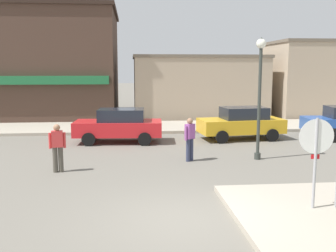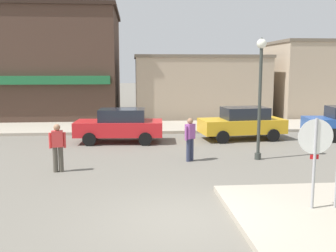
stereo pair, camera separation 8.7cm
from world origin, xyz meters
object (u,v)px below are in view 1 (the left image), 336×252
at_px(parked_car_nearest, 119,125).
at_px(lamp_post, 260,81).
at_px(stop_sign, 316,151).
at_px(pedestrian_crossing_far, 190,138).
at_px(pedestrian_crossing_near, 57,146).
at_px(parked_car_second, 242,123).

bearing_deg(parked_car_nearest, lamp_post, -36.45).
bearing_deg(stop_sign, lamp_post, 85.02).
bearing_deg(pedestrian_crossing_far, pedestrian_crossing_near, -165.96).
bearing_deg(stop_sign, pedestrian_crossing_near, 146.57).
bearing_deg(lamp_post, pedestrian_crossing_near, -170.68).
distance_m(stop_sign, parked_car_nearest, 10.71).
relative_size(parked_car_nearest, pedestrian_crossing_far, 2.54).
relative_size(lamp_post, parked_car_second, 1.09).
xyz_separation_m(parked_car_second, pedestrian_crossing_far, (-3.16, -4.20, 0.06)).
xyz_separation_m(stop_sign, pedestrian_crossing_far, (-2.12, 5.57, -0.65)).
distance_m(stop_sign, lamp_post, 5.81).
distance_m(lamp_post, parked_car_nearest, 6.95).
xyz_separation_m(parked_car_nearest, pedestrian_crossing_near, (-1.87, -5.11, 0.06)).
height_order(stop_sign, lamp_post, lamp_post).
bearing_deg(parked_car_nearest, stop_sign, -63.13).
bearing_deg(lamp_post, stop_sign, -94.98).
height_order(pedestrian_crossing_near, pedestrian_crossing_far, same).
relative_size(stop_sign, pedestrian_crossing_near, 1.43).
bearing_deg(parked_car_second, lamp_post, -97.54).
relative_size(stop_sign, parked_car_nearest, 0.56).
height_order(lamp_post, parked_car_second, lamp_post).
height_order(parked_car_nearest, parked_car_second, same).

